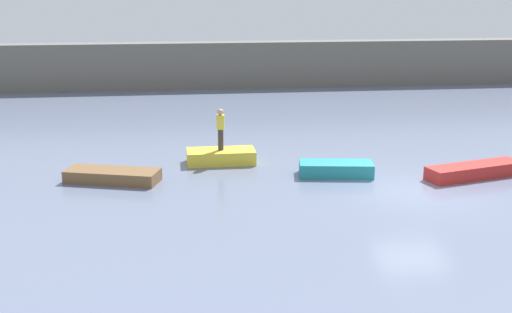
{
  "coord_description": "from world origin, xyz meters",
  "views": [
    {
      "loc": [
        -8.1,
        -20.94,
        7.06
      ],
      "look_at": [
        -5.19,
        2.47,
        0.78
      ],
      "focal_mm": 46.43,
      "sensor_mm": 36.0,
      "label": 1
    }
  ],
  "objects_px": {
    "person_yellow_shirt": "(221,127)",
    "rowboat_red": "(475,171)",
    "rowboat_brown": "(113,176)",
    "rowboat_yellow": "(221,156)",
    "rowboat_teal": "(336,169)"
  },
  "relations": [
    {
      "from": "rowboat_teal",
      "to": "person_yellow_shirt",
      "type": "relative_size",
      "value": 1.64
    },
    {
      "from": "rowboat_yellow",
      "to": "rowboat_teal",
      "type": "relative_size",
      "value": 0.99
    },
    {
      "from": "rowboat_red",
      "to": "person_yellow_shirt",
      "type": "bearing_deg",
      "value": 146.03
    },
    {
      "from": "rowboat_red",
      "to": "rowboat_brown",
      "type": "bearing_deg",
      "value": 160.08
    },
    {
      "from": "rowboat_red",
      "to": "rowboat_yellow",
      "type": "bearing_deg",
      "value": 146.03
    },
    {
      "from": "rowboat_brown",
      "to": "rowboat_yellow",
      "type": "xyz_separation_m",
      "value": [
        4.08,
        2.03,
        0.05
      ]
    },
    {
      "from": "rowboat_teal",
      "to": "person_yellow_shirt",
      "type": "distance_m",
      "value": 4.87
    },
    {
      "from": "rowboat_yellow",
      "to": "rowboat_teal",
      "type": "height_order",
      "value": "rowboat_yellow"
    },
    {
      "from": "rowboat_red",
      "to": "person_yellow_shirt",
      "type": "relative_size",
      "value": 2.33
    },
    {
      "from": "person_yellow_shirt",
      "to": "rowboat_red",
      "type": "bearing_deg",
      "value": -18.75
    },
    {
      "from": "rowboat_teal",
      "to": "rowboat_red",
      "type": "bearing_deg",
      "value": -0.88
    },
    {
      "from": "rowboat_teal",
      "to": "rowboat_brown",
      "type": "bearing_deg",
      "value": -172.9
    },
    {
      "from": "rowboat_brown",
      "to": "rowboat_red",
      "type": "distance_m",
      "value": 13.32
    },
    {
      "from": "person_yellow_shirt",
      "to": "rowboat_yellow",
      "type": "bearing_deg",
      "value": 0.0
    },
    {
      "from": "rowboat_teal",
      "to": "rowboat_red",
      "type": "height_order",
      "value": "rowboat_teal"
    }
  ]
}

